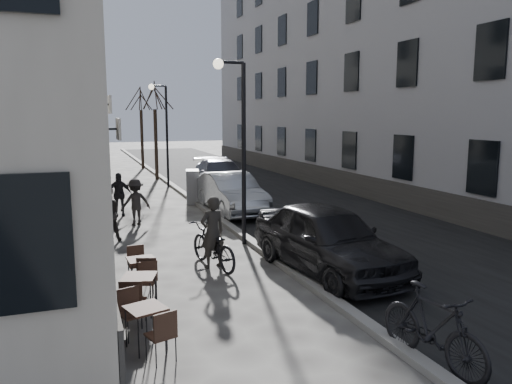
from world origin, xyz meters
TOP-DOWN VIEW (x-y plane):
  - ground at (0.00, 0.00)m, footprint 120.00×120.00m
  - road at (3.85, 16.00)m, footprint 7.30×60.00m
  - kerb at (0.20, 16.00)m, footprint 0.25×60.00m
  - building_left at (-6.00, 16.50)m, footprint 4.00×35.00m
  - building_right at (9.50, 16.50)m, footprint 4.00×35.00m
  - streetlamp_near at (-0.17, 6.00)m, footprint 0.90×0.28m
  - streetlamp_far at (-0.17, 18.00)m, footprint 0.90×0.28m
  - tree_near at (-0.10, 21.00)m, footprint 2.40×2.40m
  - tree_far at (-0.10, 27.00)m, footprint 2.40×2.40m
  - bistro_set_a at (-3.48, 0.47)m, footprint 0.77×1.41m
  - bistro_set_b at (-3.40, 1.94)m, footprint 0.83×1.49m
  - bistro_set_c at (-3.20, 3.18)m, footprint 0.59×1.37m
  - sign_board at (-4.01, 0.55)m, footprint 0.43×0.64m
  - utility_cabinet at (0.10, 12.90)m, footprint 0.68×1.00m
  - bicycle at (-1.40, 4.19)m, footprint 1.15×2.12m
  - cyclist_rider at (-1.40, 4.19)m, footprint 0.71×0.55m
  - pedestrian_near at (-3.60, 7.59)m, footprint 0.86×0.72m
  - pedestrian_mid at (-2.58, 9.56)m, footprint 1.08×0.74m
  - pedestrian_far at (-2.97, 11.29)m, footprint 0.94×0.45m
  - car_near at (1.00, 2.93)m, footprint 2.33×4.85m
  - car_mid at (1.00, 10.46)m, footprint 1.71×4.52m
  - car_far at (2.10, 15.76)m, footprint 2.38×5.23m
  - moped at (0.35, -1.50)m, footprint 0.83×2.03m

SIDE VIEW (x-z plane):
  - ground at x=0.00m, z-range 0.00..0.00m
  - road at x=3.85m, z-range 0.00..0.00m
  - kerb at x=0.20m, z-range 0.00..0.12m
  - bistro_set_c at x=-3.20m, z-range 0.01..0.81m
  - bistro_set_a at x=-3.48m, z-range 0.01..0.82m
  - sign_board at x=-4.01m, z-range -0.10..0.93m
  - bistro_set_b at x=-3.40m, z-range 0.01..0.86m
  - bicycle at x=-1.40m, z-range 0.00..1.06m
  - moped at x=0.35m, z-range 0.00..1.18m
  - utility_cabinet at x=0.10m, z-range 0.00..1.38m
  - car_mid at x=1.00m, z-range 0.00..1.47m
  - car_far at x=2.10m, z-range 0.00..1.49m
  - pedestrian_mid at x=-2.58m, z-range 0.00..1.54m
  - pedestrian_far at x=-2.97m, z-range 0.00..1.57m
  - car_near at x=1.00m, z-range 0.00..1.60m
  - pedestrian_near at x=-3.60m, z-range 0.00..1.60m
  - cyclist_rider at x=-1.40m, z-range 0.00..1.73m
  - streetlamp_near at x=-0.17m, z-range 0.62..5.71m
  - streetlamp_far at x=-0.17m, z-range 0.62..5.71m
  - tree_near at x=-0.10m, z-range 1.81..7.51m
  - tree_far at x=-0.10m, z-range 1.81..7.51m
  - building_left at x=-6.00m, z-range 0.00..16.00m
  - building_right at x=9.50m, z-range 0.00..16.00m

